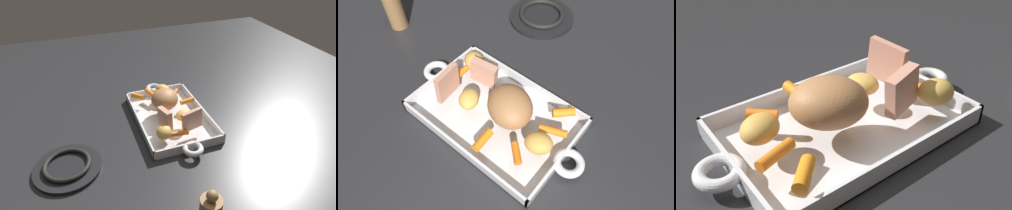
% 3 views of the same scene
% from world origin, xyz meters
% --- Properties ---
extents(ground_plane, '(2.07, 2.07, 0.00)m').
position_xyz_m(ground_plane, '(0.00, 0.00, 0.00)').
color(ground_plane, '#232326').
extents(roasting_dish, '(0.47, 0.25, 0.03)m').
position_xyz_m(roasting_dish, '(0.00, 0.00, 0.01)').
color(roasting_dish, silver).
rests_on(roasting_dish, ground_plane).
extents(pork_roast, '(0.15, 0.14, 0.07)m').
position_xyz_m(pork_roast, '(-0.03, -0.01, 0.07)').
color(pork_roast, '#A56E42').
rests_on(pork_roast, roasting_dish).
extents(roast_slice_thin, '(0.07, 0.03, 0.07)m').
position_xyz_m(roast_slice_thin, '(0.08, -0.05, 0.07)').
color(roast_slice_thin, tan).
rests_on(roast_slice_thin, roasting_dish).
extents(roast_slice_outer, '(0.03, 0.08, 0.08)m').
position_xyz_m(roast_slice_outer, '(0.12, 0.03, 0.07)').
color(roast_slice_outer, tan).
rests_on(roast_slice_outer, roasting_dish).
extents(baby_carrot_center_left, '(0.05, 0.04, 0.02)m').
position_xyz_m(baby_carrot_center_left, '(-0.11, 0.06, 0.04)').
color(baby_carrot_center_left, orange).
rests_on(baby_carrot_center_left, roasting_dish).
extents(baby_carrot_southeast, '(0.02, 0.07, 0.02)m').
position_xyz_m(baby_carrot_southeast, '(0.14, -0.02, 0.04)').
color(baby_carrot_southeast, orange).
rests_on(baby_carrot_southeast, roasting_dish).
extents(baby_carrot_long, '(0.02, 0.06, 0.02)m').
position_xyz_m(baby_carrot_long, '(-0.03, 0.08, 0.04)').
color(baby_carrot_long, orange).
rests_on(baby_carrot_long, roasting_dish).
extents(baby_carrot_southwest, '(0.06, 0.04, 0.02)m').
position_xyz_m(baby_carrot_southwest, '(-0.14, -0.03, 0.04)').
color(baby_carrot_southwest, orange).
rests_on(baby_carrot_southwest, roasting_dish).
extents(baby_carrot_short, '(0.05, 0.05, 0.02)m').
position_xyz_m(baby_carrot_short, '(-0.13, -0.09, 0.04)').
color(baby_carrot_short, orange).
rests_on(baby_carrot_short, roasting_dish).
extents(potato_corner, '(0.07, 0.07, 0.03)m').
position_xyz_m(potato_corner, '(0.06, 0.02, 0.05)').
color(potato_corner, gold).
rests_on(potato_corner, roasting_dish).
extents(potato_whole, '(0.08, 0.07, 0.04)m').
position_xyz_m(potato_whole, '(-0.13, 0.02, 0.05)').
color(potato_whole, gold).
rests_on(potato_whole, roasting_dish).
extents(potato_golden_large, '(0.07, 0.07, 0.04)m').
position_xyz_m(potato_golden_large, '(0.13, -0.07, 0.05)').
color(potato_golden_large, gold).
rests_on(potato_golden_large, roasting_dish).
extents(stove_burner_rear, '(0.20, 0.20, 0.02)m').
position_xyz_m(stove_burner_rear, '(0.13, -0.37, 0.01)').
color(stove_burner_rear, black).
rests_on(stove_burner_rear, ground_plane).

